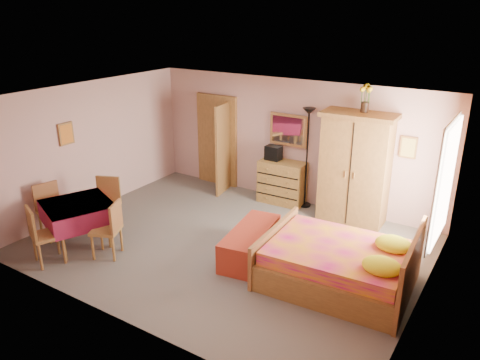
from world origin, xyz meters
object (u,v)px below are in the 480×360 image
Objects in this scene: wall_mirror at (288,130)px; sunflower_vase at (366,98)px; dining_table at (80,224)px; chair_east at (106,229)px; chair_south at (47,234)px; stereo at (273,153)px; chair_west at (53,212)px; chest_of_drawers at (282,182)px; chair_north at (105,206)px; bench at (250,243)px; bed at (338,253)px; wardrobe at (355,168)px; floor_lamp at (307,159)px.

wall_mirror is 1.84m from sunflower_vase.
dining_table is 0.69m from chair_east.
wall_mirror is at bearing 87.85° from chair_south.
sunflower_vase is at bearing 71.84° from chair_south.
chair_south is at bearing 111.57° from chair_east.
stereo reaches higher than chair_west.
sunflower_vase reaches higher than stereo.
dining_table is 1.11× the size of chair_east.
wall_mirror reaches higher than chest_of_drawers.
chest_of_drawers is at bearing -4.63° from stereo.
chair_south is at bearing -85.67° from dining_table.
sunflower_vase is 5.15m from chair_north.
stereo is (-0.23, 0.02, 0.61)m from chest_of_drawers.
bench is 1.39× the size of dining_table.
sunflower_vase is 3.06m from bed.
chair_east is (-3.57, -1.28, -0.02)m from bed.
stereo is at bearing 89.50° from chair_south.
wardrobe reaches higher than chair_north.
stereo reaches higher than bed.
chest_of_drawers is at bearing -179.50° from sunflower_vase.
sunflower_vase reaches higher than chair_north.
dining_table is at bearing -122.38° from chest_of_drawers.
stereo is at bearing 62.66° from dining_table.
dining_table is (-4.25, -1.26, -0.11)m from bed.
stereo is 3.39m from bed.
wall_mirror is 2.93m from bench.
chair_west reaches higher than bench.
wall_mirror is 0.84× the size of chair_north.
stereo is at bearing -140.43° from wall_mirror.
bench is (-1.53, -0.01, -0.26)m from bed.
bed is (2.39, -2.34, -0.56)m from stereo.
floor_lamp reaches higher than stereo.
dining_table is (-2.59, -3.68, -0.65)m from floor_lamp.
bed is 4.63m from chair_south.
wardrobe is 1.33m from sunflower_vase.
chair_north is (-1.90, -2.97, -0.56)m from stereo.
floor_lamp is at bearing 152.80° from chair_west.
wardrobe reaches higher than chair_west.
sunflower_vase is at bearing -64.64° from chair_east.
chair_west is (-3.22, -3.73, -0.55)m from floor_lamp.
wardrobe is at bearing -126.59° from sunflower_vase.
stereo is 0.33× the size of chair_east.
chair_east is at bearing -117.28° from floor_lamp.
chair_north reaches higher than chair_east.
chair_south is (-4.20, -1.94, -0.01)m from bed.
sunflower_vase is (1.12, -0.08, 1.36)m from floor_lamp.
chair_west is at bearing 160.08° from chair_south.
bed reaches higher than bench.
floor_lamp is 5.07m from chair_south.
sunflower_vase is 5.09m from chair_east.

